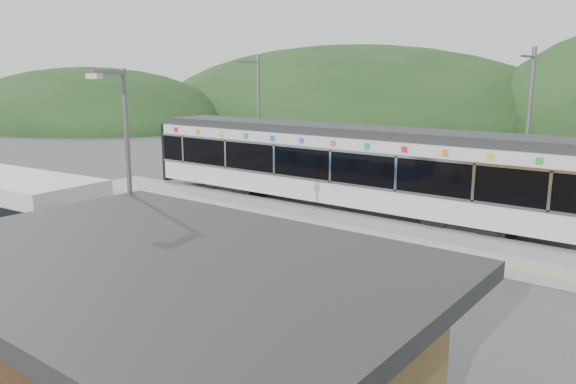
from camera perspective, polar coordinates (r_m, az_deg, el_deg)
The scene contains 9 objects.
ground at distance 20.56m, azimuth -3.70°, elevation -4.95°, with size 120.00×120.00×0.00m, color #4C4C4F.
hills at distance 21.98m, azimuth 18.10°, elevation -4.42°, with size 146.00×149.00×26.00m.
platform at distance 23.00m, azimuth 1.73°, elevation -2.73°, with size 26.00×3.20×0.30m, color #9E9E99.
yellow_line at distance 21.96m, azimuth -0.26°, elevation -3.01°, with size 26.00×0.10×0.01m, color yellow.
train at distance 24.85m, azimuth 5.29°, elevation 2.82°, with size 20.44×3.01×3.74m.
catenary_mast_west at distance 30.83m, azimuth -3.06°, elevation 7.54°, with size 0.18×1.80×7.00m.
catenary_mast_east at distance 24.19m, azimuth 23.11°, elevation 5.47°, with size 0.18×1.80×7.00m.
station_shelter at distance 10.08m, azimuth -12.29°, elevation -14.02°, with size 9.20×6.20×3.00m.
lamp_post at distance 14.30m, azimuth -16.27°, elevation 2.11°, with size 0.38×1.09×6.06m.
Camera 1 is at (13.06, -14.75, 5.89)m, focal length 35.00 mm.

